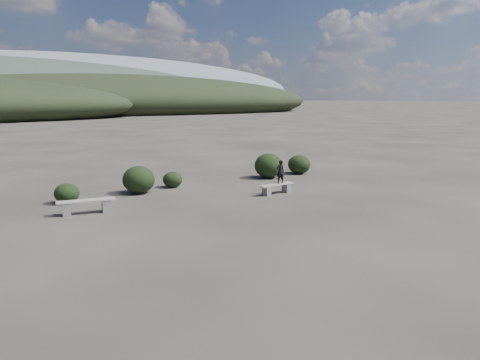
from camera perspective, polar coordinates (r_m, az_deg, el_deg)
ground at (r=14.08m, az=6.71°, el=-6.61°), size 1200.00×1200.00×0.00m
bench_left at (r=17.22m, az=-18.22°, el=-2.95°), size 2.03×0.76×0.50m
bench_right at (r=19.81m, az=4.50°, el=-0.96°), size 1.74×0.50×0.43m
seated_person at (r=19.83m, az=4.93°, el=1.00°), size 0.41×0.31×1.00m
shrub_a at (r=19.18m, az=-20.36°, el=-1.53°), size 0.95×0.95×0.78m
shrub_b at (r=20.31m, az=-12.25°, el=0.05°), size 1.37×1.37×1.17m
shrub_c at (r=21.44m, az=-8.22°, el=0.06°), size 0.89×0.89×0.71m
shrub_d at (r=23.74m, az=3.49°, el=1.76°), size 1.43×1.43×1.25m
shrub_e at (r=25.24m, az=7.23°, el=1.91°), size 1.21×1.21×1.00m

